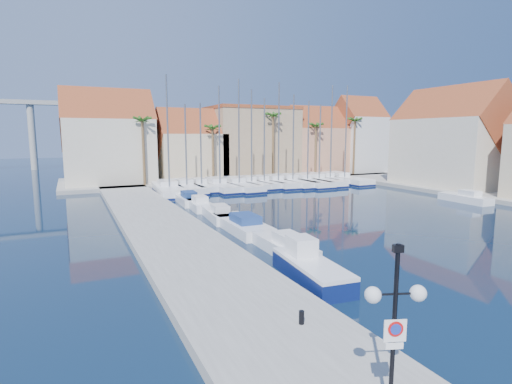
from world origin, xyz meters
The scene contains 36 objects.
ground centered at (0.00, 0.00, 0.00)m, with size 260.00×260.00×0.00m, color black.
quay_west centered at (-9.00, 13.50, 0.25)m, with size 6.00×77.00×0.50m, color gray.
shore_north centered at (10.00, 48.00, 0.25)m, with size 54.00×16.00×0.50m, color gray.
lamp_post centered at (-8.55, -7.53, 3.39)m, with size 1.43×0.77×4.41m.
bollard centered at (-7.92, -2.39, 0.75)m, with size 0.20×0.20×0.50m, color black.
fishing_boat centered at (-4.46, 2.44, 0.67)m, with size 2.46×5.92×2.02m.
motorboat_west_0 centered at (-3.38, 7.03, 0.51)m, with size 2.01×5.93×1.40m.
motorboat_west_1 centered at (-3.44, 13.64, 0.51)m, with size 2.47×7.46×1.40m.
motorboat_west_2 centered at (-3.70, 18.24, 0.51)m, with size 2.34×5.85×1.40m.
motorboat_west_3 centered at (-3.79, 23.88, 0.51)m, with size 2.05×5.63×1.40m.
motorboat_west_4 centered at (-3.91, 27.50, 0.51)m, with size 2.20×6.13×1.40m.
motorboat_east_1 centered at (24.00, 15.25, 0.51)m, with size 2.04×5.81×1.40m.
sailboat_0 centered at (-4.15, 35.54, 0.58)m, with size 3.96×11.99×14.53m.
sailboat_1 centered at (-1.76, 36.45, 0.56)m, with size 3.30×10.46×11.18m.
sailboat_2 centered at (0.31, 36.46, 0.60)m, with size 2.38×8.43×11.41m.
sailboat_3 centered at (2.64, 36.03, 0.58)m, with size 3.16×10.99×13.61m.
sailboat_4 centered at (5.19, 35.58, 0.59)m, with size 3.51×11.40×14.56m.
sailboat_5 centered at (7.39, 36.26, 0.61)m, with size 2.92×9.23×13.41m.
sailboat_6 centered at (9.30, 36.19, 0.60)m, with size 3.08×8.98×12.33m.
sailboat_7 centered at (11.51, 36.07, 0.61)m, with size 2.99×10.24×14.51m.
sailboat_8 centered at (13.78, 36.03, 0.58)m, with size 3.48×11.08×12.97m.
sailboat_9 centered at (15.97, 35.53, 0.56)m, with size 3.26×11.54×12.11m.
sailboat_10 centered at (18.23, 35.90, 0.56)m, with size 3.45×11.79×11.72m.
sailboat_11 centered at (20.60, 36.18, 0.66)m, with size 2.81×8.54×14.62m.
sailboat_12 centered at (22.77, 35.74, 0.59)m, with size 3.16×11.64×14.59m.
building_0 centered at (-10.00, 47.00, 6.52)m, with size 12.30×9.00×13.50m.
building_1 centered at (2.00, 47.00, 5.30)m, with size 10.30×8.00×11.00m.
building_2 centered at (13.00, 48.00, 6.26)m, with size 14.20×10.20×11.50m.
building_3 centered at (25.00, 47.00, 5.86)m, with size 10.30×8.00×12.00m.
building_4 centered at (34.00, 46.00, 6.97)m, with size 8.30×8.00×14.00m.
building_6 centered at (32.00, 24.00, 6.52)m, with size 9.00×14.30×13.50m.
palm_0 centered at (-6.00, 42.00, 9.08)m, with size 2.60×2.60×10.15m.
palm_1 centered at (4.00, 42.00, 8.14)m, with size 2.60×2.60×9.15m.
palm_2 centered at (14.00, 42.00, 10.02)m, with size 2.60×2.60×11.15m.
palm_3 centered at (22.00, 42.00, 8.61)m, with size 2.60×2.60×9.65m.
palm_4 centered at (30.00, 42.00, 9.55)m, with size 2.60×2.60×10.65m.
Camera 1 is at (-15.29, -14.20, 7.40)m, focal length 28.00 mm.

